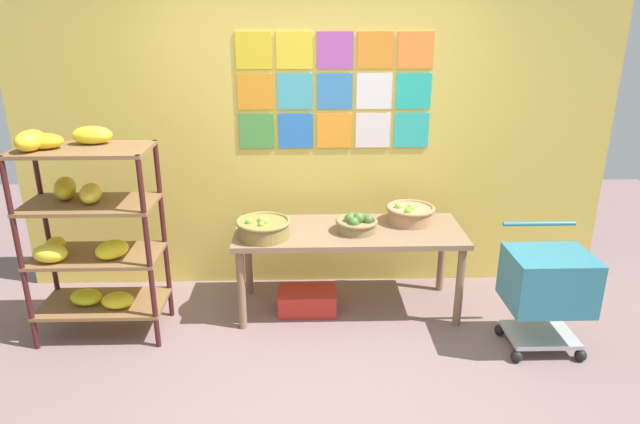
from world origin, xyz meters
TOP-DOWN VIEW (x-y plane):
  - ground at (0.00, 0.00)m, footprint 9.16×9.16m
  - back_wall_with_art at (0.00, 1.61)m, footprint 4.80×0.07m
  - banana_shelf_unit at (-1.59, 0.78)m, footprint 0.88×0.49m
  - display_table at (0.25, 1.09)m, footprint 1.71×0.68m
  - fruit_basket_left at (0.30, 1.04)m, footprint 0.31×0.31m
  - fruit_basket_right at (0.73, 1.22)m, footprint 0.38×0.38m
  - fruit_basket_centre at (-0.39, 0.95)m, footprint 0.40×0.40m
  - produce_crate_under_table at (-0.07, 1.05)m, footprint 0.44×0.30m
  - shopping_cart at (1.54, 0.49)m, footprint 0.53×0.48m

SIDE VIEW (x-z plane):
  - ground at x=0.00m, z-range 0.00..0.00m
  - produce_crate_under_table at x=-0.07m, z-range 0.00..0.17m
  - shopping_cart at x=1.54m, z-range 0.07..0.91m
  - display_table at x=0.25m, z-range 0.26..0.92m
  - fruit_basket_left at x=0.30m, z-range 0.65..0.80m
  - fruit_basket_centre at x=-0.39m, z-range 0.66..0.82m
  - fruit_basket_right at x=0.73m, z-range 0.66..0.82m
  - banana_shelf_unit at x=-1.59m, z-range 0.10..1.61m
  - back_wall_with_art at x=0.00m, z-range 0.01..2.67m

